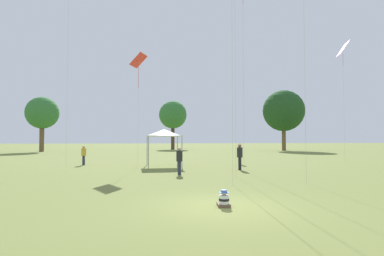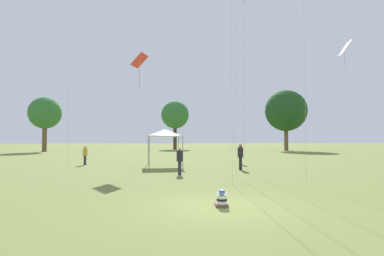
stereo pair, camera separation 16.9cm
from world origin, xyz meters
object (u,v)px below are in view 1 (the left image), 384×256
person_standing_1 (84,154)px  distant_tree_0 (42,113)px  person_standing_3 (240,152)px  distant_tree_2 (173,115)px  person_standing_0 (179,158)px  person_standing_2 (240,155)px  distant_tree_1 (284,111)px  canopy_tent (164,133)px  seated_toddler (224,200)px  kite_5 (139,62)px  kite_1 (343,51)px

person_standing_1 → distant_tree_0: (-13.28, 29.24, 5.83)m
person_standing_3 → distant_tree_2: 41.99m
distant_tree_0 → distant_tree_2: size_ratio=0.90×
person_standing_0 → person_standing_3: size_ratio=0.93×
person_standing_2 → distant_tree_1: distant_tree_1 is taller
canopy_tent → distant_tree_0: size_ratio=0.31×
person_standing_1 → distant_tree_0: bearing=-31.0°
canopy_tent → distant_tree_0: (-19.97, 31.34, 4.10)m
seated_toddler → distant_tree_1: distant_tree_1 is taller
person_standing_2 → person_standing_3: person_standing_3 is taller
person_standing_0 → person_standing_3: bearing=41.0°
person_standing_2 → kite_5: bearing=150.9°
kite_1 → kite_5: kite_1 is taller
seated_toddler → distant_tree_1: size_ratio=0.05×
seated_toddler → distant_tree_1: (23.29, 45.30, 7.49)m
seated_toddler → distant_tree_2: distant_tree_2 is taller
person_standing_0 → distant_tree_2: size_ratio=0.16×
distant_tree_0 → distant_tree_1: distant_tree_1 is taller
person_standing_3 → kite_5: kite_5 is taller
person_standing_2 → kite_5: 11.11m
seated_toddler → person_standing_0: (-0.59, 8.91, 0.78)m
person_standing_0 → seated_toddler: bearing=-94.5°
canopy_tent → kite_5: (-2.08, 0.20, 5.82)m
canopy_tent → kite_1: size_ratio=0.26×
distant_tree_0 → kite_5: bearing=-60.1°
person_standing_1 → person_standing_3: bearing=-150.0°
seated_toddler → person_standing_0: bearing=99.5°
canopy_tent → kite_5: bearing=174.4°
kite_5 → seated_toddler: bearing=80.5°
person_standing_3 → distant_tree_2: size_ratio=0.17×
canopy_tent → distant_tree_1: distant_tree_1 is taller
canopy_tent → seated_toddler: bearing=-85.0°
person_standing_1 → person_standing_3: 13.40m
distant_tree_1 → distant_tree_2: 23.83m
kite_1 → distant_tree_0: size_ratio=1.18×
person_standing_3 → distant_tree_1: size_ratio=0.16×
distant_tree_2 → person_standing_2: bearing=-88.3°
person_standing_2 → person_standing_3: 4.83m
person_standing_1 → distant_tree_2: 42.22m
seated_toddler → distant_tree_2: 57.76m
person_standing_2 → distant_tree_2: bearing=89.9°
person_standing_1 → canopy_tent: 7.23m
person_standing_1 → kite_1: size_ratio=0.14×
person_standing_0 → distant_tree_0: distant_tree_0 is taller
kite_1 → distant_tree_2: kite_1 is taller
kite_5 → canopy_tent: bearing=152.3°
person_standing_0 → kite_1: (16.21, 7.21, 9.58)m
kite_1 → seated_toddler: bearing=16.8°
kite_5 → distant_tree_2: distant_tree_2 is taller
person_standing_0 → distant_tree_1: distant_tree_1 is taller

